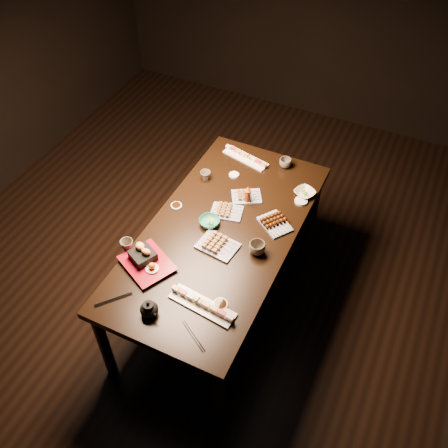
{
  "coord_description": "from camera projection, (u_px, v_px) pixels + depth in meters",
  "views": [
    {
      "loc": [
        1.28,
        -2.08,
        3.09
      ],
      "look_at": [
        0.34,
        -0.09,
        0.77
      ],
      "focal_mm": 40.0,
      "sensor_mm": 36.0,
      "label": 1
    }
  ],
  "objects": [
    {
      "name": "sushi_platter_near",
      "position": [
        202.0,
        304.0,
        2.77
      ],
      "size": [
        0.41,
        0.15,
        0.05
      ],
      "primitive_type": null,
      "rotation": [
        0.0,
        0.0,
        -0.11
      ],
      "color": "white",
      "rests_on": "dining_table"
    },
    {
      "name": "yakitori_plate_center",
      "position": [
        227.0,
        210.0,
        3.28
      ],
      "size": [
        0.23,
        0.19,
        0.05
      ],
      "primitive_type": null,
      "rotation": [
        0.0,
        0.0,
        0.23
      ],
      "color": "#828EB6",
      "rests_on": "dining_table"
    },
    {
      "name": "chopsticks_se",
      "position": [
        194.0,
        336.0,
        2.65
      ],
      "size": [
        0.19,
        0.13,
        0.01
      ],
      "primitive_type": null,
      "rotation": [
        0.0,
        0.0,
        -0.56
      ],
      "color": "black",
      "rests_on": "dining_table"
    },
    {
      "name": "yakitori_plate_right",
      "position": [
        218.0,
        243.0,
        3.07
      ],
      "size": [
        0.26,
        0.2,
        0.06
      ],
      "primitive_type": null,
      "rotation": [
        0.0,
        0.0,
        -0.12
      ],
      "color": "#828EB6",
      "rests_on": "dining_table"
    },
    {
      "name": "tsukune_plate",
      "position": [
        275.0,
        222.0,
        3.2
      ],
      "size": [
        0.26,
        0.25,
        0.05
      ],
      "primitive_type": null,
      "rotation": [
        0.0,
        0.0,
        -0.62
      ],
      "color": "#828EB6",
      "rests_on": "dining_table"
    },
    {
      "name": "teacup_far_left",
      "position": [
        206.0,
        176.0,
        3.5
      ],
      "size": [
        0.1,
        0.1,
        0.07
      ],
      "primitive_type": "imported",
      "rotation": [
        0.0,
        0.0,
        -0.48
      ],
      "color": "brown",
      "rests_on": "dining_table"
    },
    {
      "name": "ground",
      "position": [
        190.0,
        271.0,
        3.91
      ],
      "size": [
        5.0,
        5.0,
        0.0
      ],
      "primitive_type": "plane",
      "color": "black",
      "rests_on": "ground"
    },
    {
      "name": "sauce_dish_east",
      "position": [
        301.0,
        201.0,
        3.36
      ],
      "size": [
        0.11,
        0.11,
        0.02
      ],
      "primitive_type": "cylinder",
      "rotation": [
        0.0,
        0.0,
        -0.24
      ],
      "color": "white",
      "rests_on": "dining_table"
    },
    {
      "name": "sauce_dish_nw",
      "position": [
        234.0,
        175.0,
        3.55
      ],
      "size": [
        0.1,
        0.1,
        0.01
      ],
      "primitive_type": "cylinder",
      "rotation": [
        0.0,
        0.0,
        -0.57
      ],
      "color": "white",
      "rests_on": "dining_table"
    },
    {
      "name": "edamame_bowl_cream",
      "position": [
        305.0,
        193.0,
        3.41
      ],
      "size": [
        0.18,
        0.18,
        0.03
      ],
      "primitive_type": "imported",
      "rotation": [
        0.0,
        0.0,
        -0.45
      ],
      "color": "beige",
      "rests_on": "dining_table"
    },
    {
      "name": "teacup_far_right",
      "position": [
        285.0,
        163.0,
        3.6
      ],
      "size": [
        0.11,
        0.11,
        0.07
      ],
      "primitive_type": "imported",
      "rotation": [
        0.0,
        0.0,
        -0.33
      ],
      "color": "brown",
      "rests_on": "dining_table"
    },
    {
      "name": "sushi_platter_far",
      "position": [
        246.0,
        157.0,
        3.67
      ],
      "size": [
        0.37,
        0.18,
        0.04
      ],
      "primitive_type": null,
      "rotation": [
        0.0,
        0.0,
        2.9
      ],
      "color": "white",
      "rests_on": "dining_table"
    },
    {
      "name": "sauce_dish_se",
      "position": [
        220.0,
        304.0,
        2.79
      ],
      "size": [
        0.1,
        0.1,
        0.01
      ],
      "primitive_type": "cylinder",
      "rotation": [
        0.0,
        0.0,
        0.27
      ],
      "color": "white",
      "rests_on": "dining_table"
    },
    {
      "name": "condiment_bottle",
      "position": [
        248.0,
        194.0,
        3.32
      ],
      "size": [
        0.05,
        0.05,
        0.14
      ],
      "primitive_type": "cylinder",
      "rotation": [
        0.0,
        0.0,
        -0.24
      ],
      "color": "maroon",
      "rests_on": "dining_table"
    },
    {
      "name": "sauce_dish_west",
      "position": [
        176.0,
        206.0,
        3.33
      ],
      "size": [
        0.1,
        0.1,
        0.01
      ],
      "primitive_type": "cylinder",
      "rotation": [
        0.0,
        0.0,
        -0.42
      ],
      "color": "white",
      "rests_on": "dining_table"
    },
    {
      "name": "teacup_mid_right",
      "position": [
        257.0,
        248.0,
        3.03
      ],
      "size": [
        0.1,
        0.1,
        0.08
      ],
      "primitive_type": "imported",
      "rotation": [
        0.0,
        0.0,
        0.02
      ],
      "color": "brown",
      "rests_on": "dining_table"
    },
    {
      "name": "chopsticks_near",
      "position": [
        113.0,
        300.0,
        2.81
      ],
      "size": [
        0.16,
        0.18,
        0.01
      ],
      "primitive_type": null,
      "rotation": [
        0.0,
        0.0,
        0.86
      ],
      "color": "black",
      "rests_on": "dining_table"
    },
    {
      "name": "teapot",
      "position": [
        149.0,
        308.0,
        2.72
      ],
      "size": [
        0.16,
        0.16,
        0.1
      ],
      "primitive_type": null,
      "rotation": [
        0.0,
        0.0,
        -0.38
      ],
      "color": "black",
      "rests_on": "dining_table"
    },
    {
      "name": "dining_table",
      "position": [
        221.0,
        268.0,
        3.45
      ],
      "size": [
        1.15,
        1.91,
        0.75
      ],
      "primitive_type": "cube",
      "rotation": [
        0.0,
        0.0,
        -0.15
      ],
      "color": "black",
      "rests_on": "ground"
    },
    {
      "name": "yakitori_plate_left",
      "position": [
        247.0,
        195.0,
        3.38
      ],
      "size": [
        0.24,
        0.22,
        0.05
      ],
      "primitive_type": null,
      "rotation": [
        0.0,
        0.0,
        0.51
      ],
      "color": "#828EB6",
      "rests_on": "dining_table"
    },
    {
      "name": "tempura_tray",
      "position": [
        146.0,
        259.0,
        2.95
      ],
      "size": [
        0.38,
        0.36,
        0.11
      ],
      "primitive_type": null,
      "rotation": [
        0.0,
        0.0,
        -0.47
      ],
      "color": "black",
      "rests_on": "dining_table"
    },
    {
      "name": "edamame_bowl_green",
      "position": [
        209.0,
        222.0,
        3.21
      ],
      "size": [
        0.16,
        0.16,
        0.04
      ],
      "primitive_type": "imported",
      "rotation": [
        0.0,
        0.0,
        -0.19
      ],
      "color": "#2D8A6C",
      "rests_on": "dining_table"
    },
    {
      "name": "teacup_near_left",
      "position": [
        127.0,
        245.0,
        3.05
      ],
      "size": [
        0.11,
        0.11,
        0.07
      ],
      "primitive_type": "imported",
      "rotation": [
        0.0,
        0.0,
        -0.48
      ],
      "color": "brown",
      "rests_on": "dining_table"
    }
  ]
}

